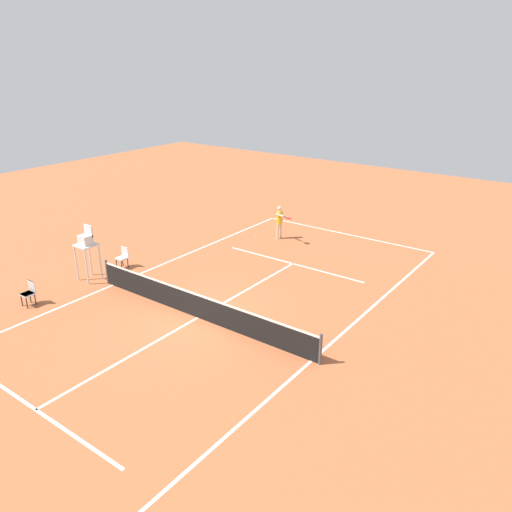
# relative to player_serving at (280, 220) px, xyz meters

# --- Properties ---
(ground_plane) EXTENTS (60.00, 60.00, 0.00)m
(ground_plane) POSITION_rel_player_serving_xyz_m (-2.43, 9.00, -1.05)
(ground_plane) COLOR #B76038
(court_lines) EXTENTS (9.72, 23.65, 0.01)m
(court_lines) POSITION_rel_player_serving_xyz_m (-2.43, 9.00, -1.05)
(court_lines) COLOR white
(court_lines) RESTS_ON ground
(tennis_net) EXTENTS (10.32, 0.10, 1.07)m
(tennis_net) POSITION_rel_player_serving_xyz_m (-2.43, 9.00, -0.55)
(tennis_net) COLOR #4C4C51
(tennis_net) RESTS_ON ground
(player_serving) EXTENTS (1.22, 0.88, 1.76)m
(player_serving) POSITION_rel_player_serving_xyz_m (0.00, 0.00, 0.00)
(player_serving) COLOR beige
(player_serving) RESTS_ON ground
(tennis_ball) EXTENTS (0.07, 0.07, 0.07)m
(tennis_ball) POSITION_rel_player_serving_xyz_m (1.05, 0.68, -1.01)
(tennis_ball) COLOR #CCE033
(tennis_ball) RESTS_ON ground
(umpire_chair) EXTENTS (0.80, 0.80, 2.41)m
(umpire_chair) POSITION_rel_player_serving_xyz_m (3.63, 9.18, 0.56)
(umpire_chair) COLOR silver
(umpire_chair) RESTS_ON ground
(courtside_chair_near) EXTENTS (0.44, 0.46, 0.95)m
(courtside_chair_near) POSITION_rel_player_serving_xyz_m (3.48, 12.05, -0.51)
(courtside_chair_near) COLOR #262626
(courtside_chair_near) RESTS_ON ground
(courtside_chair_mid) EXTENTS (0.44, 0.46, 0.95)m
(courtside_chair_mid) POSITION_rel_player_serving_xyz_m (3.53, 7.46, -0.51)
(courtside_chair_mid) COLOR #262626
(courtside_chair_mid) RESTS_ON ground
(courtside_chair_far) EXTENTS (0.44, 0.46, 0.95)m
(courtside_chair_far) POSITION_rel_player_serving_xyz_m (3.49, 12.04, -0.51)
(courtside_chair_far) COLOR #262626
(courtside_chair_far) RESTS_ON ground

